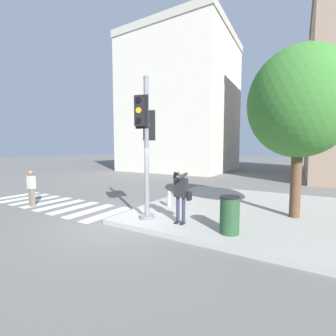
{
  "coord_description": "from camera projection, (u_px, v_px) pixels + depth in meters",
  "views": [
    {
      "loc": [
        5.01,
        -5.68,
        2.45
      ],
      "look_at": [
        1.29,
        0.71,
        1.85
      ],
      "focal_mm": 24.0,
      "sensor_mm": 36.0,
      "label": 1
    }
  ],
  "objects": [
    {
      "name": "traffic_signal_pole",
      "position": [
        146.0,
        139.0,
        7.3
      ],
      "size": [
        0.69,
        1.32,
        4.68
      ],
      "color": "slate",
      "rests_on": "sidewalk_corner"
    },
    {
      "name": "street_tree",
      "position": [
        299.0,
        103.0,
        7.36
      ],
      "size": [
        3.28,
        3.28,
        5.64
      ],
      "color": "brown",
      "rests_on": "sidewalk_corner"
    },
    {
      "name": "sidewalk_corner",
      "position": [
        252.0,
        210.0,
        8.85
      ],
      "size": [
        8.0,
        8.0,
        0.16
      ],
      "color": "#9E9B96",
      "rests_on": "ground_plane"
    },
    {
      "name": "crosswalk_stripes",
      "position": [
        54.0,
        204.0,
        10.21
      ],
      "size": [
        7.17,
        2.32,
        0.01
      ],
      "color": "silver",
      "rests_on": "ground_plane"
    },
    {
      "name": "fire_hydrant",
      "position": [
        169.0,
        199.0,
        9.09
      ],
      "size": [
        0.18,
        0.24,
        0.63
      ],
      "color": "#99999E",
      "rests_on": "sidewalk_corner"
    },
    {
      "name": "person_photographer",
      "position": [
        181.0,
        191.0,
        6.94
      ],
      "size": [
        0.58,
        0.54,
        1.7
      ],
      "color": "black",
      "rests_on": "sidewalk_corner"
    },
    {
      "name": "ground_plane",
      "position": [
        125.0,
        222.0,
        7.6
      ],
      "size": [
        160.0,
        160.0,
        0.0
      ],
      "primitive_type": "plane",
      "color": "slate"
    },
    {
      "name": "pedestrian_distant",
      "position": [
        31.0,
        187.0,
        9.69
      ],
      "size": [
        0.34,
        0.2,
        1.57
      ],
      "color": "#6B6051",
      "rests_on": "ground_plane"
    },
    {
      "name": "trash_bin",
      "position": [
        230.0,
        215.0,
        6.14
      ],
      "size": [
        0.55,
        0.55,
        1.03
      ],
      "color": "#234728",
      "rests_on": "sidewalk_corner"
    },
    {
      "name": "building_left",
      "position": [
        181.0,
        106.0,
        27.24
      ],
      "size": [
        11.76,
        11.4,
        15.59
      ],
      "color": "beige",
      "rests_on": "ground_plane"
    }
  ]
}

